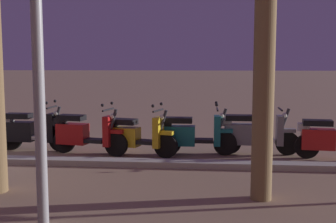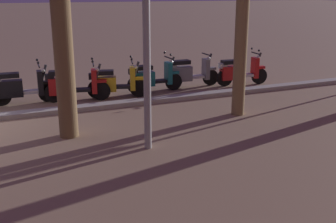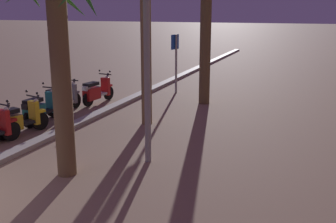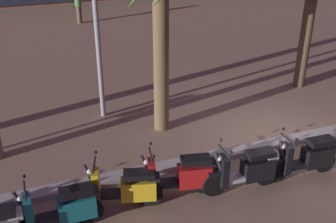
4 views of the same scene
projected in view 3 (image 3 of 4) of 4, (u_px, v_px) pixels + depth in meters
scooter_red_mid_rear at (96, 92)px, 14.79m from camera, size 1.76×0.58×1.17m
scooter_grey_last_in_row at (61, 99)px, 13.46m from camera, size 1.79×0.56×1.04m
scooter_teal_mid_centre at (40, 109)px, 12.19m from camera, size 1.75×0.56×1.17m
scooter_yellow_mid_front at (17, 120)px, 11.00m from camera, size 1.69×0.73×1.17m
crossing_sign at (176, 57)px, 16.51m from camera, size 0.60×0.16×2.40m
palm_tree_far_corner at (57, 11)px, 7.71m from camera, size 1.84×1.86×4.63m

